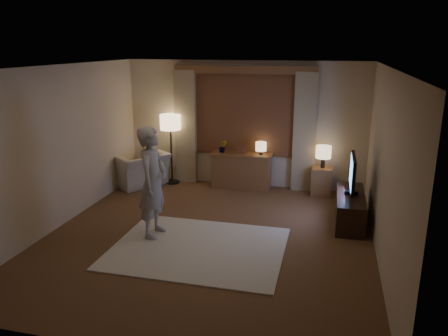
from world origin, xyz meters
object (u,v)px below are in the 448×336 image
(side_table, at_px, (322,181))
(person, at_px, (153,182))
(sideboard, at_px, (241,172))
(armchair, at_px, (139,169))
(tv_stand, at_px, (350,208))

(side_table, distance_m, person, 3.65)
(sideboard, xyz_separation_m, armchair, (-2.15, -0.32, -0.00))
(armchair, xyz_separation_m, tv_stand, (4.30, -1.05, -0.10))
(side_table, relative_size, tv_stand, 0.40)
(tv_stand, bearing_deg, person, -156.64)
(tv_stand, height_order, person, person)
(sideboard, distance_m, side_table, 1.64)
(sideboard, bearing_deg, tv_stand, -32.58)
(armchair, xyz_separation_m, person, (1.32, -2.34, 0.53))
(tv_stand, distance_m, person, 3.31)
(person, bearing_deg, armchair, 30.02)
(side_table, bearing_deg, armchair, -175.94)
(armchair, relative_size, side_table, 1.91)
(armchair, bearing_deg, person, 63.96)
(side_table, height_order, tv_stand, side_table)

